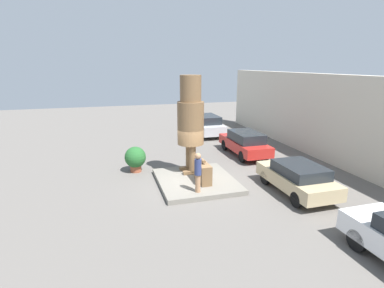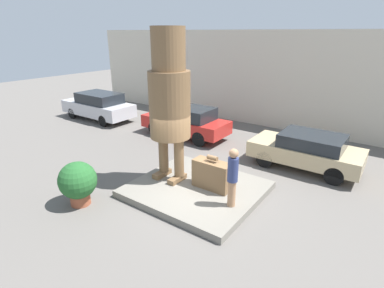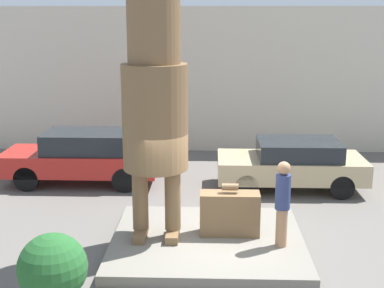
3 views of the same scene
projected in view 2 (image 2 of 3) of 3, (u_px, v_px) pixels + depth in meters
The scene contains 10 objects.
ground_plane at pixel (196, 192), 10.03m from camera, with size 60.00×60.00×0.00m, color #605B56.
pedestal at pixel (196, 189), 9.99m from camera, with size 4.07×3.69×0.23m.
building_backdrop at pixel (291, 82), 15.77m from camera, with size 28.00×0.60×5.16m.
statue_figure at pixel (169, 95), 9.54m from camera, with size 1.35×1.35×4.98m.
giant_suitcase at pixel (212, 175), 9.68m from camera, with size 1.28×0.50×1.14m.
tourist at pixel (233, 176), 8.50m from camera, with size 0.31×0.31×1.80m.
parked_car_silver at pixel (98, 106), 18.11m from camera, with size 4.75×1.86×1.64m.
parked_car_red at pixel (186, 121), 15.09m from camera, with size 4.50×1.75×1.56m.
parked_car_tan at pixel (307, 150), 11.57m from camera, with size 4.12×1.87×1.42m.
planter_pot at pixel (78, 182), 9.08m from camera, with size 1.15×1.15×1.40m.
Camera 2 is at (5.01, -7.26, 5.04)m, focal length 28.00 mm.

